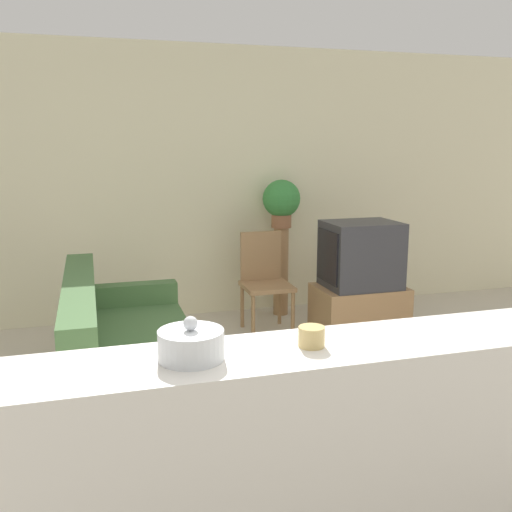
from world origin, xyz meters
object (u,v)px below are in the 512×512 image
Objects in this scene: television at (360,255)px; wooden_chair at (264,277)px; couch at (126,360)px; potted_plant at (281,201)px; decorative_bowl at (191,344)px.

television reaches higher than wooden_chair.
potted_plant is (1.67, 1.66, 0.88)m from couch.
wooden_chair is at bearing 149.53° from television.
potted_plant is at bearing 53.63° from wooden_chair.
wooden_chair is 1.92× the size of potted_plant.
couch is 1.94m from decorative_bowl.
decorative_bowl is at bearing -85.41° from couch.
wooden_chair is at bearing -126.37° from potted_plant.
wooden_chair is 3.31m from decorative_bowl.
couch is 2.32m from television.
television is at bearing -30.47° from wooden_chair.
television is 3.27m from decorative_bowl.
couch is 3.04× the size of television.
couch is at bearing -137.74° from wooden_chair.
decorative_bowl reaches higher than couch.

